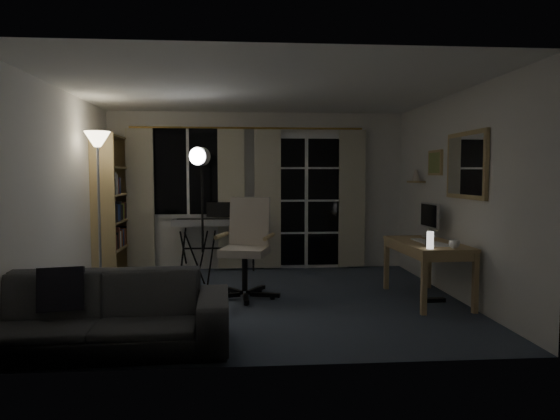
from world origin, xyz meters
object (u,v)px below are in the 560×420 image
object	(u,v)px
desk	(427,249)
monitor	(430,216)
bookshelf	(109,210)
studio_light	(200,172)
office_chair	(248,238)
mug	(454,243)
keyboard_piano	(218,223)
torchiere_lamp	(98,163)
sofa	(96,300)

from	to	relation	value
desk	monitor	world-z (taller)	monitor
bookshelf	studio_light	distance (m)	1.57
studio_light	monitor	bearing A→B (deg)	9.71
office_chair	mug	bearing A→B (deg)	-6.65
keyboard_piano	studio_light	distance (m)	1.09
torchiere_lamp	office_chair	bearing A→B (deg)	-12.04
keyboard_piano	monitor	world-z (taller)	monitor
bookshelf	mug	size ratio (longest dim) A/B	18.12
desk	mug	bearing A→B (deg)	-80.74
keyboard_piano	desk	world-z (taller)	keyboard_piano
torchiere_lamp	studio_light	xyz separation A→B (m)	(1.22, 0.28, -0.11)
office_chair	mug	size ratio (longest dim) A/B	10.61
desk	office_chair	bearing A→B (deg)	167.38
keyboard_piano	mug	bearing A→B (deg)	-41.46
torchiere_lamp	monitor	size ratio (longest dim) A/B	4.06
studio_light	monitor	distance (m)	2.98
keyboard_piano	studio_light	size ratio (longest dim) A/B	0.73
torchiere_lamp	desk	size ratio (longest dim) A/B	1.54
keyboard_piano	monitor	xyz separation A→B (m)	(2.67, -1.39, 0.20)
studio_light	bookshelf	bearing A→B (deg)	177.23
bookshelf	studio_light	size ratio (longest dim) A/B	1.09
bookshelf	mug	world-z (taller)	bookshelf
keyboard_piano	monitor	size ratio (longest dim) A/B	2.76
sofa	keyboard_piano	bearing A→B (deg)	73.29
keyboard_piano	studio_light	bearing A→B (deg)	-103.16
monitor	torchiere_lamp	bearing A→B (deg)	173.41
torchiere_lamp	keyboard_piano	size ratio (longest dim) A/B	1.47
studio_light	desk	xyz separation A→B (m)	(2.66, -1.06, -0.89)
torchiere_lamp	desk	distance (m)	4.09
monitor	office_chair	bearing A→B (deg)	179.63
torchiere_lamp	office_chair	distance (m)	2.08
bookshelf	monitor	world-z (taller)	bookshelf
studio_light	keyboard_piano	bearing A→B (deg)	97.76
mug	torchiere_lamp	bearing A→B (deg)	162.27
bookshelf	torchiere_lamp	bearing A→B (deg)	-82.68
keyboard_piano	office_chair	size ratio (longest dim) A/B	1.14
office_chair	sofa	xyz separation A→B (m)	(-1.26, -1.79, -0.27)
office_chair	monitor	bearing A→B (deg)	17.32
torchiere_lamp	mug	bearing A→B (deg)	-17.73
desk	bookshelf	bearing A→B (deg)	155.32
office_chair	sofa	size ratio (longest dim) A/B	0.54
bookshelf	office_chair	distance (m)	2.35
keyboard_piano	office_chair	distance (m)	1.51
office_chair	desk	distance (m)	2.09
desk	sofa	world-z (taller)	sofa
studio_light	office_chair	xyz separation A→B (m)	(0.61, -0.67, -0.79)
bookshelf	desk	world-z (taller)	bookshelf
keyboard_piano	sofa	distance (m)	3.37
torchiere_lamp	studio_light	world-z (taller)	torchiere_lamp
keyboard_piano	desk	distance (m)	3.08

